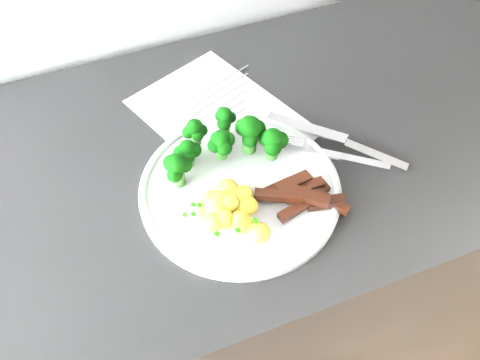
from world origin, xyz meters
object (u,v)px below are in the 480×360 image
Objects in this scene: plate at (240,188)px; broccoli at (224,141)px; recipe_paper at (221,117)px; counter at (260,275)px; potatoes at (228,208)px; knife at (354,147)px; fork at (330,152)px; beef_strips at (303,195)px.

broccoli reaches higher than plate.
recipe_paper is 1.75× the size of broccoli.
potatoes is (-0.12, -0.12, 0.49)m from counter.
plate is 0.20m from knife.
knife is (0.18, -0.15, 0.01)m from recipe_paper.
fork is (0.16, 0.01, 0.01)m from plate.
fork is (0.19, 0.05, -0.01)m from potatoes.
broccoli is (-0.00, 0.07, 0.04)m from plate.
recipe_paper is (-0.05, 0.09, 0.46)m from counter.
knife is at bearing -28.28° from counter.
counter is 0.52m from broccoli.
recipe_paper is at bearing 138.79° from knife.
plate is at bearing -177.44° from fork.
counter is at bearing 7.20° from broccoli.
plate is at bearing -99.92° from recipe_paper.
recipe_paper is 0.17m from plate.
broccoli reaches higher than knife.
plate is 1.96× the size of fork.
potatoes is 0.20m from fork.
broccoli is 0.22m from knife.
potatoes reaches higher than knife.
potatoes reaches higher than counter.
fork is at bearing 38.84° from beef_strips.
broccoli is (-0.08, -0.01, 0.51)m from counter.
broccoli reaches higher than beef_strips.
counter is 0.52m from potatoes.
broccoli is at bearing 91.25° from plate.
broccoli is 1.25× the size of fork.
broccoli is 1.67× the size of potatoes.
knife reaches higher than plate.
beef_strips is at bearing -35.27° from plate.
broccoli reaches higher than potatoes.
plate is 0.06m from potatoes.
recipe_paper is 0.22m from potatoes.
recipe_paper is at bearing 72.71° from potatoes.
counter is 0.50m from beef_strips.
recipe_paper is 2.67× the size of beef_strips.
broccoli is at bearing -107.01° from recipe_paper.
recipe_paper is 0.23m from beef_strips.
broccoli is (-0.03, -0.10, 0.05)m from recipe_paper.
beef_strips is 0.82× the size of fork.
beef_strips is at bearing -77.05° from recipe_paper.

